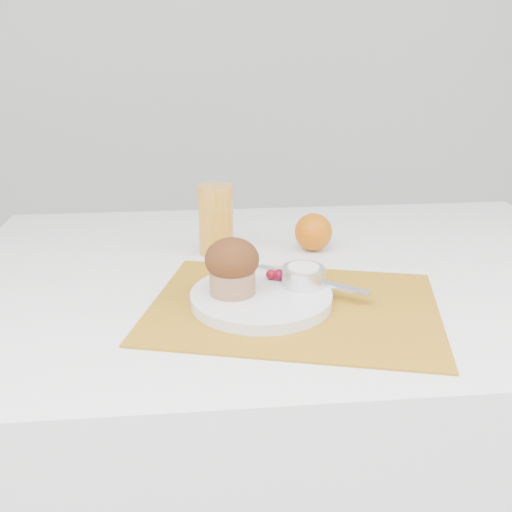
{
  "coord_description": "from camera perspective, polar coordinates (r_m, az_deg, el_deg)",
  "views": [
    {
      "loc": [
        -0.16,
        -0.88,
        1.13
      ],
      "look_at": [
        -0.08,
        -0.01,
        0.8
      ],
      "focal_mm": 40.0,
      "sensor_mm": 36.0,
      "label": 1
    }
  ],
  "objects": [
    {
      "name": "muffin",
      "position": [
        0.85,
        -2.4,
        -0.99
      ],
      "size": [
        0.08,
        0.08,
        0.09
      ],
      "color": "#AA7752",
      "rests_on": "plate"
    },
    {
      "name": "placemat",
      "position": [
        0.87,
        3.79,
        -5.08
      ],
      "size": [
        0.5,
        0.42,
        0.0
      ],
      "primitive_type": "cube",
      "rotation": [
        0.0,
        0.0,
        -0.26
      ],
      "color": "#A97217",
      "rests_on": "table"
    },
    {
      "name": "orange",
      "position": [
        1.1,
        5.76,
        2.4
      ],
      "size": [
        0.07,
        0.07,
        0.07
      ],
      "primitive_type": "sphere",
      "color": "#C75E07",
      "rests_on": "table"
    },
    {
      "name": "butter_knife",
      "position": [
        0.91,
        5.55,
        -2.39
      ],
      "size": [
        0.16,
        0.14,
        0.0
      ],
      "primitive_type": "cube",
      "rotation": [
        0.0,
        0.0,
        -0.69
      ],
      "color": "silver",
      "rests_on": "plate"
    },
    {
      "name": "raspberry_far",
      "position": [
        0.91,
        2.36,
        -1.88
      ],
      "size": [
        0.02,
        0.02,
        0.02
      ],
      "primitive_type": "ellipsoid",
      "color": "#500215",
      "rests_on": "plate"
    },
    {
      "name": "cream",
      "position": [
        0.89,
        4.77,
        -1.18
      ],
      "size": [
        0.05,
        0.05,
        0.01
      ],
      "primitive_type": "cylinder",
      "rotation": [
        0.0,
        0.0,
        0.02
      ],
      "color": "white",
      "rests_on": "ramekin"
    },
    {
      "name": "ramekin",
      "position": [
        0.89,
        4.74,
        -2.03
      ],
      "size": [
        0.08,
        0.08,
        0.03
      ],
      "primitive_type": "cylinder",
      "rotation": [
        0.0,
        0.0,
        -0.24
      ],
      "color": "silver",
      "rests_on": "plate"
    },
    {
      "name": "plate",
      "position": [
        0.87,
        0.53,
        -4.15
      ],
      "size": [
        0.27,
        0.27,
        0.02
      ],
      "primitive_type": "cylinder",
      "rotation": [
        0.0,
        0.0,
        0.3
      ],
      "color": "silver",
      "rests_on": "placemat"
    },
    {
      "name": "raspberry_near",
      "position": [
        0.91,
        1.53,
        -1.85
      ],
      "size": [
        0.02,
        0.02,
        0.02
      ],
      "primitive_type": "ellipsoid",
      "color": "#61020B",
      "rests_on": "plate"
    },
    {
      "name": "juice_glass",
      "position": [
        1.07,
        -4.03,
        3.59
      ],
      "size": [
        0.07,
        0.07,
        0.13
      ],
      "primitive_type": "cylinder",
      "rotation": [
        0.0,
        0.0,
        0.1
      ],
      "color": "orange",
      "rests_on": "table"
    },
    {
      "name": "table",
      "position": [
        1.2,
        3.55,
        -18.12
      ],
      "size": [
        1.2,
        0.8,
        0.75
      ],
      "primitive_type": "cube",
      "color": "white",
      "rests_on": "ground"
    }
  ]
}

